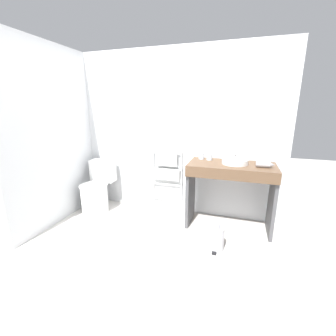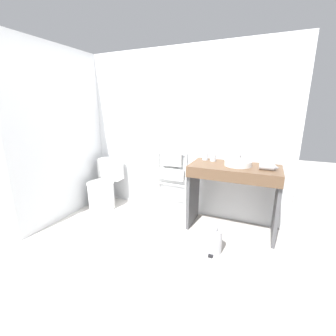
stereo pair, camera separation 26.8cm
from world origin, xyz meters
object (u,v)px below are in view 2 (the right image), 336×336
(toilet, at_px, (104,188))
(cup_near_wall, at_px, (205,156))
(towel_radiator, at_px, (171,171))
(cup_near_edge, at_px, (213,158))
(sink_basin, at_px, (238,163))
(hair_dryer, at_px, (268,167))
(trash_bin, at_px, (213,240))

(toilet, xyz_separation_m, cup_near_wall, (1.57, 0.25, 0.61))
(towel_radiator, xyz_separation_m, cup_near_wall, (0.53, -0.07, 0.28))
(toilet, bearing_deg, cup_near_edge, 7.65)
(toilet, height_order, cup_near_wall, cup_near_wall)
(sink_basin, xyz_separation_m, cup_near_wall, (-0.45, 0.14, 0.01))
(cup_near_wall, height_order, hair_dryer, cup_near_wall)
(cup_near_wall, distance_m, trash_bin, 1.11)
(towel_radiator, relative_size, sink_basin, 2.92)
(towel_radiator, bearing_deg, hair_dryer, -11.83)
(towel_radiator, bearing_deg, cup_near_edge, -8.64)
(toilet, relative_size, cup_near_wall, 7.77)
(towel_radiator, relative_size, hair_dryer, 4.52)
(toilet, relative_size, trash_bin, 2.36)
(cup_near_edge, relative_size, trash_bin, 0.28)
(towel_radiator, relative_size, cup_near_wall, 9.53)
(trash_bin, bearing_deg, cup_near_wall, 113.60)
(towel_radiator, distance_m, cup_near_edge, 0.71)
(hair_dryer, bearing_deg, cup_near_wall, 165.60)
(cup_near_edge, height_order, hair_dryer, cup_near_edge)
(sink_basin, xyz_separation_m, hair_dryer, (0.34, -0.06, 0.00))
(sink_basin, height_order, cup_near_edge, cup_near_edge)
(cup_near_edge, bearing_deg, towel_radiator, 171.36)
(cup_near_wall, xyz_separation_m, hair_dryer, (0.79, -0.20, -0.01))
(sink_basin, height_order, hair_dryer, hair_dryer)
(toilet, xyz_separation_m, hair_dryer, (2.36, 0.05, 0.60))
(cup_near_wall, relative_size, trash_bin, 0.30)
(toilet, xyz_separation_m, sink_basin, (2.02, 0.11, 0.60))
(hair_dryer, bearing_deg, cup_near_edge, 165.19)
(toilet, bearing_deg, trash_bin, -14.09)
(cup_near_wall, bearing_deg, trash_bin, -66.40)
(toilet, bearing_deg, towel_radiator, 17.25)
(sink_basin, relative_size, trash_bin, 0.99)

